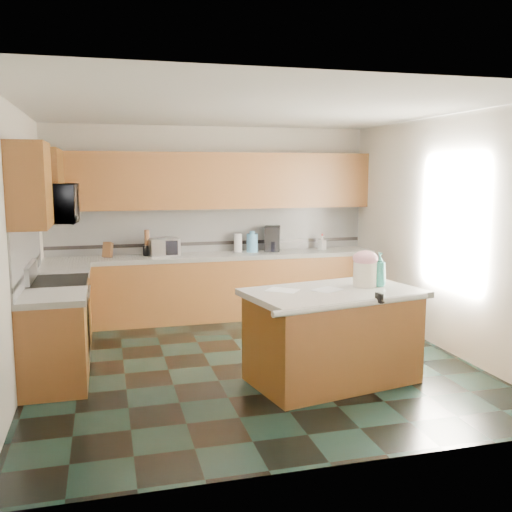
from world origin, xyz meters
name	(u,v)px	position (x,y,z in m)	size (l,w,h in m)	color
floor	(251,362)	(0.00, 0.00, 0.00)	(4.60, 4.60, 0.00)	black
ceiling	(251,109)	(0.00, 0.00, 2.70)	(4.60, 4.60, 0.00)	white
wall_back	(211,222)	(0.00, 2.32, 1.35)	(4.60, 0.04, 2.70)	silver
wall_front	(337,279)	(0.00, -2.32, 1.35)	(4.60, 0.04, 2.70)	silver
wall_left	(16,247)	(-2.32, 0.00, 1.35)	(0.04, 4.60, 2.70)	silver
wall_right	(444,234)	(2.32, 0.00, 1.35)	(0.04, 4.60, 2.70)	silver
back_base_cab	(216,288)	(0.00, 2.00, 0.43)	(4.60, 0.60, 0.86)	#492A0A
back_countertop	(215,256)	(0.00, 2.00, 0.89)	(4.60, 0.64, 0.06)	white
back_upper_cab	(213,181)	(0.00, 2.13, 1.94)	(4.60, 0.33, 0.78)	#492A0A
back_backsplash	(211,230)	(0.00, 2.29, 1.24)	(4.60, 0.02, 0.63)	silver
back_accent_band	(212,243)	(0.00, 2.28, 1.04)	(4.60, 0.01, 0.05)	black
left_base_cab_rear	(64,308)	(-2.00, 1.29, 0.43)	(0.60, 0.82, 0.86)	#492A0A
left_counter_rear	(62,271)	(-2.00, 1.29, 0.89)	(0.64, 0.82, 0.06)	white
left_base_cab_front	(54,345)	(-2.00, -0.24, 0.43)	(0.60, 0.72, 0.86)	#492A0A
left_counter_front	(51,298)	(-2.00, -0.24, 0.89)	(0.64, 0.72, 0.06)	white
left_backsplash	(27,251)	(-2.29, 0.55, 1.24)	(0.02, 2.30, 0.63)	silver
left_accent_band	(29,269)	(-2.28, 0.55, 1.04)	(0.01, 2.30, 0.05)	black
left_upper_cab_rear	(47,182)	(-2.13, 1.42, 1.94)	(0.33, 1.09, 0.78)	#492A0A
left_upper_cab_front	(30,185)	(-2.13, -0.24, 1.94)	(0.33, 0.72, 0.78)	#492A0A
range_body	(59,324)	(-2.00, 0.50, 0.44)	(0.60, 0.76, 0.88)	#B7B7BC
range_oven_door	(88,326)	(-1.71, 0.50, 0.40)	(0.02, 0.68, 0.55)	black
range_cooktop	(57,282)	(-2.00, 0.50, 0.90)	(0.62, 0.78, 0.04)	black
range_handle	(89,291)	(-1.68, 0.50, 0.78)	(0.02, 0.02, 0.66)	#B7B7BC
range_backguard	(31,272)	(-2.26, 0.50, 1.02)	(0.06, 0.76, 0.18)	#B7B7BC
microwave	(53,204)	(-2.00, 0.50, 1.73)	(0.73, 0.50, 0.41)	#B7B7BC
island_base	(332,339)	(0.64, -0.74, 0.43)	(1.56, 0.89, 0.86)	#492A0A
island_top	(333,293)	(0.64, -0.74, 0.89)	(1.66, 0.99, 0.06)	white
island_bullnose	(355,304)	(0.64, -1.23, 0.89)	(0.06, 0.06, 1.66)	white
treat_jar	(365,274)	(1.02, -0.64, 1.04)	(0.23, 0.23, 0.25)	#EFE5CB
treat_jar_lid	(365,258)	(1.02, -0.64, 1.20)	(0.25, 0.25, 0.16)	pink
treat_jar_knob	(366,253)	(1.02, -0.64, 1.26)	(0.03, 0.03, 0.08)	tan
treat_jar_knob_end_l	(362,253)	(0.98, -0.64, 1.26)	(0.04, 0.04, 0.04)	tan
treat_jar_knob_end_r	(369,253)	(1.06, -0.64, 1.26)	(0.04, 0.04, 0.04)	tan
soap_bottle_island	(380,269)	(1.16, -0.67, 1.09)	(0.13, 0.13, 0.34)	teal
paper_sheet_a	(327,290)	(0.59, -0.71, 0.92)	(0.29, 0.22, 0.00)	white
paper_sheet_b	(283,290)	(0.16, -0.62, 0.92)	(0.30, 0.22, 0.00)	white
clamp_body	(379,298)	(0.89, -1.21, 0.93)	(0.03, 0.10, 0.09)	black
clamp_handle	(382,301)	(0.89, -1.27, 0.91)	(0.02, 0.02, 0.07)	black
knife_block	(108,250)	(-1.46, 2.05, 1.02)	(0.11, 0.09, 0.21)	#472814
utensil_crock	(147,250)	(-0.94, 2.08, 0.99)	(0.12, 0.12, 0.15)	black
utensil_bundle	(147,238)	(-0.94, 2.08, 1.17)	(0.07, 0.07, 0.21)	#472814
toaster_oven	(163,247)	(-0.72, 2.05, 1.04)	(0.41, 0.28, 0.24)	#B7B7BC
toaster_oven_door	(164,248)	(-0.72, 1.92, 1.04)	(0.37, 0.01, 0.20)	black
paper_towel	(238,243)	(0.35, 2.10, 1.05)	(0.12, 0.12, 0.26)	white
paper_towel_base	(238,252)	(0.35, 2.10, 0.93)	(0.18, 0.18, 0.01)	#B7B7BC
water_jug	(252,243)	(0.55, 2.06, 1.05)	(0.16, 0.16, 0.26)	#5393C4
water_jug_neck	(252,232)	(0.55, 2.06, 1.20)	(0.08, 0.08, 0.04)	#5393C4
coffee_maker	(272,239)	(0.86, 2.08, 1.10)	(0.22, 0.24, 0.37)	black
coffee_carafe	(273,246)	(0.86, 2.03, 1.00)	(0.15, 0.15, 0.15)	black
soap_bottle_back	(322,243)	(1.62, 2.05, 1.02)	(0.09, 0.09, 0.21)	white
soap_back_cap	(322,235)	(1.62, 2.05, 1.14)	(0.02, 0.02, 0.03)	red
window_light_proxy	(453,222)	(2.29, -0.20, 1.50)	(0.02, 1.40, 1.10)	white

